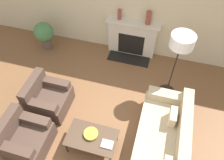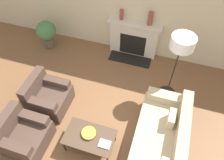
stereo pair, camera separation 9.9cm
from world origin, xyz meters
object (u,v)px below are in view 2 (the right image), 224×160
couch (160,147)px  coffee_table (89,137)px  armchair_far (48,97)px  mantel_vase_left (121,15)px  potted_plant (46,32)px  bowl (89,133)px  mantel_vase_center_left (150,19)px  fireplace (134,39)px  book (105,144)px  armchair_near (24,135)px  floor_lamp (181,48)px

couch → coffee_table: (-1.30, -0.23, 0.05)m
armchair_far → coffee_table: (1.24, -0.63, 0.06)m
mantel_vase_left → potted_plant: 2.13m
bowl → mantel_vase_center_left: bearing=80.1°
mantel_vase_center_left → potted_plant: mantel_vase_center_left is taller
mantel_vase_center_left → potted_plant: (-2.69, -0.45, -0.69)m
armchair_far → potted_plant: bearing=28.1°
fireplace → book: (0.20, -2.94, -0.09)m
armchair_near → armchair_far: same height
coffee_table → potted_plant: potted_plant is taller
armchair_far → armchair_near: bearing=-180.0°
mantel_vase_left → potted_plant: (-1.97, -0.45, -0.66)m
fireplace → mantel_vase_center_left: (0.35, 0.02, 0.69)m
couch → mantel_vase_center_left: mantel_vase_center_left is taller
armchair_far → book: bearing=-113.8°
armchair_far → mantel_vase_left: bearing=-23.9°
armchair_far → floor_lamp: floor_lamp is taller
couch → potted_plant: 4.16m
armchair_near → bowl: bearing=-73.1°
fireplace → potted_plant: (-2.33, -0.44, -0.01)m
potted_plant → floor_lamp: bearing=-11.0°
armchair_near → floor_lamp: size_ratio=0.48×
armchair_far → bowl: 1.36m
couch → potted_plant: (-3.51, 2.21, 0.18)m
armchair_far → mantel_vase_center_left: mantel_vase_center_left is taller
mantel_vase_center_left → book: bearing=-92.9°
armchair_near → book: bearing=-80.4°
mantel_vase_center_left → fireplace: bearing=-177.5°
couch → bowl: 1.35m
coffee_table → mantel_vase_left: size_ratio=3.56×
armchair_near → book: (1.57, 0.26, 0.10)m
couch → mantel_vase_center_left: size_ratio=6.48×
bowl → mantel_vase_center_left: mantel_vase_center_left is taller
book → bowl: bearing=162.5°
bowl → mantel_vase_left: bearing=94.3°
couch → mantel_vase_left: bearing=-150.0°
mantel_vase_center_left → couch: bearing=-72.7°
fireplace → armchair_near: (-1.37, -3.20, -0.19)m
couch → armchair_near: (-2.55, -0.55, -0.01)m
floor_lamp → potted_plant: (-3.47, 0.68, -0.94)m
coffee_table → mantel_vase_left: bearing=94.7°
armchair_far → bowl: (1.22, -0.59, 0.13)m
coffee_table → bowl: size_ratio=3.48×
couch → floor_lamp: (-0.05, 1.54, 1.12)m
couch → armchair_far: size_ratio=2.70×
coffee_table → book: book is taller
armchair_near → coffee_table: armchair_near is taller
armchair_far → floor_lamp: bearing=-65.6°
coffee_table → potted_plant: bearing=132.2°
fireplace → bowl: 2.84m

